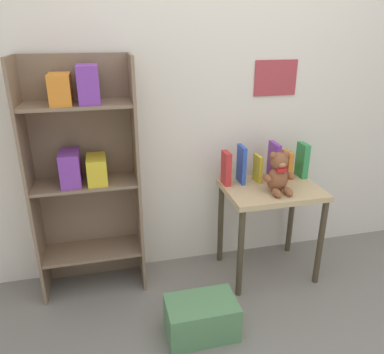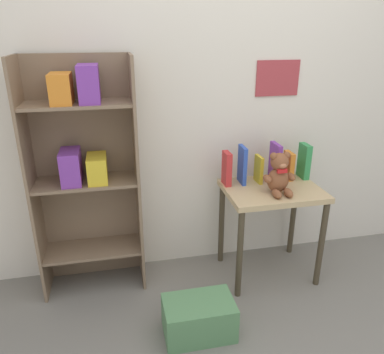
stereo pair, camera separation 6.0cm
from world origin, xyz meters
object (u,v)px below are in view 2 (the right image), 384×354
(book_standing_blue, at_px, (242,165))
(book_standing_orange, at_px, (289,165))
(teddy_bear, at_px, (279,175))
(book_standing_green, at_px, (304,161))
(bookshelf_side, at_px, (85,165))
(book_standing_purple, at_px, (275,163))
(display_table, at_px, (271,203))
(book_standing_red, at_px, (226,169))
(book_standing_yellow, at_px, (259,169))
(storage_bin, at_px, (199,318))

(book_standing_blue, relative_size, book_standing_orange, 1.33)
(teddy_bear, xyz_separation_m, book_standing_blue, (-0.17, 0.20, 0.01))
(book_standing_orange, bearing_deg, book_standing_green, -0.63)
(bookshelf_side, relative_size, teddy_bear, 5.61)
(book_standing_blue, bearing_deg, book_standing_purple, -2.60)
(book_standing_green, bearing_deg, display_table, -153.93)
(teddy_bear, relative_size, book_standing_purple, 1.01)
(display_table, height_order, book_standing_blue, book_standing_blue)
(book_standing_red, bearing_deg, book_standing_green, 0.52)
(bookshelf_side, distance_m, display_table, 1.23)
(book_standing_red, xyz_separation_m, book_standing_yellow, (0.23, -0.01, -0.02))
(display_table, height_order, storage_bin, display_table)
(book_standing_yellow, relative_size, book_standing_green, 0.77)
(display_table, bearing_deg, book_standing_purple, 64.02)
(display_table, distance_m, book_standing_orange, 0.30)
(book_standing_yellow, bearing_deg, book_standing_orange, 1.78)
(storage_bin, bearing_deg, book_standing_purple, 41.74)
(display_table, relative_size, book_standing_yellow, 3.51)
(storage_bin, bearing_deg, bookshelf_side, 132.54)
(book_standing_yellow, xyz_separation_m, storage_bin, (-0.54, -0.59, -0.64))
(display_table, xyz_separation_m, book_standing_purple, (0.06, 0.12, 0.24))
(teddy_bear, relative_size, book_standing_yellow, 1.43)
(book_standing_red, xyz_separation_m, book_standing_purple, (0.34, -0.01, 0.02))
(bookshelf_side, distance_m, book_standing_yellow, 1.13)
(book_standing_purple, height_order, book_standing_orange, book_standing_purple)
(book_standing_yellow, height_order, storage_bin, book_standing_yellow)
(book_standing_red, height_order, book_standing_green, book_standing_green)
(book_standing_blue, bearing_deg, book_standing_yellow, -5.36)
(teddy_bear, bearing_deg, storage_bin, -146.51)
(book_standing_orange, relative_size, book_standing_green, 0.80)
(book_standing_purple, bearing_deg, bookshelf_side, 179.14)
(book_standing_red, distance_m, storage_bin, 0.94)
(book_standing_orange, bearing_deg, book_standing_yellow, -175.34)
(book_standing_green, bearing_deg, book_standing_purple, -174.57)
(book_standing_blue, xyz_separation_m, book_standing_green, (0.45, 0.00, -0.01))
(teddy_bear, xyz_separation_m, storage_bin, (-0.60, -0.40, -0.66))
(book_standing_yellow, bearing_deg, storage_bin, -135.57)
(book_standing_blue, bearing_deg, book_standing_red, -174.28)
(bookshelf_side, bearing_deg, book_standing_green, -0.92)
(bookshelf_side, xyz_separation_m, book_standing_green, (1.46, -0.02, -0.08))
(display_table, height_order, book_standing_green, book_standing_green)
(book_standing_red, height_order, storage_bin, book_standing_red)
(book_standing_yellow, bearing_deg, book_standing_purple, -4.43)
(bookshelf_side, height_order, book_standing_purple, bookshelf_side)
(book_standing_purple, xyz_separation_m, book_standing_green, (0.23, 0.02, -0.01))
(teddy_bear, height_order, book_standing_red, teddy_bear)
(book_standing_blue, relative_size, storage_bin, 0.65)
(book_standing_red, xyz_separation_m, book_standing_orange, (0.45, 0.01, -0.02))
(book_standing_blue, bearing_deg, bookshelf_side, -179.72)
(book_standing_yellow, bearing_deg, book_standing_blue, 170.02)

